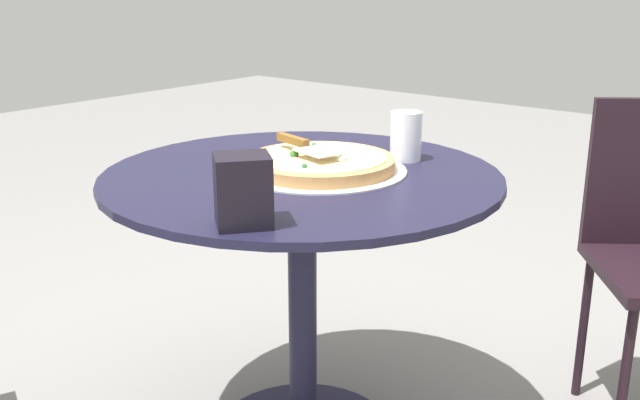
# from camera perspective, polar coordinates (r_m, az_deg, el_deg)

# --- Properties ---
(patio_table) EXTENTS (0.91, 0.91, 0.71)m
(patio_table) POSITION_cam_1_polar(r_m,az_deg,el_deg) (1.71, -1.41, -3.73)
(patio_table) COLOR black
(patio_table) RESTS_ON ground
(pizza_on_tray) EXTENTS (0.40, 0.40, 0.05)m
(pizza_on_tray) POSITION_cam_1_polar(r_m,az_deg,el_deg) (1.66, -0.00, 2.86)
(pizza_on_tray) COLOR silver
(pizza_on_tray) RESTS_ON patio_table
(pizza_server) EXTENTS (0.22, 0.10, 0.02)m
(pizza_server) POSITION_cam_1_polar(r_m,az_deg,el_deg) (1.67, -1.16, 4.32)
(pizza_server) COLOR silver
(pizza_server) RESTS_ON pizza_on_tray
(drinking_cup) EXTENTS (0.08, 0.08, 0.12)m
(drinking_cup) POSITION_cam_1_polar(r_m,az_deg,el_deg) (1.77, 6.76, 5.01)
(drinking_cup) COLOR silver
(drinking_cup) RESTS_ON patio_table
(napkin_dispenser) EXTENTS (0.13, 0.13, 0.13)m
(napkin_dispenser) POSITION_cam_1_polar(r_m,az_deg,el_deg) (1.29, -6.06, 0.75)
(napkin_dispenser) COLOR black
(napkin_dispenser) RESTS_ON patio_table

